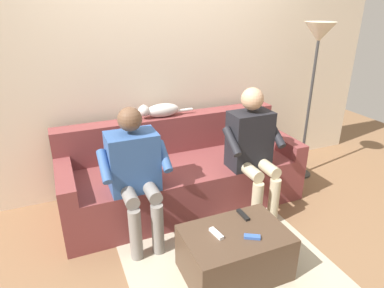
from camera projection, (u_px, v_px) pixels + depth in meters
The scene contains 12 objects.
ground_plane at pixel (213, 243), 2.89m from camera, with size 8.00×8.00×0.00m, color #846042.
back_wall at pixel (161, 58), 3.42m from camera, with size 5.23×0.06×2.75m, color beige.
couch at pixel (181, 174), 3.41m from camera, with size 2.32×0.86×0.83m.
coffee_table at pixel (235, 253), 2.52m from camera, with size 0.76×0.51×0.37m.
person_left_seated at pixel (252, 145), 3.10m from camera, with size 0.54×0.50×1.21m.
person_right_seated at pixel (135, 168), 2.73m from camera, with size 0.56×0.51×1.16m.
cat_on_backrest at pixel (160, 110), 3.37m from camera, with size 0.57×0.14×0.15m.
remote_blue at pixel (252, 237), 2.39m from camera, with size 0.11×0.04×0.02m, color #3860B7.
remote_black at pixel (243, 215), 2.63m from camera, with size 0.15×0.03×0.02m, color black.
remote_white at pixel (216, 233), 2.42m from camera, with size 0.14×0.04×0.02m, color white.
floor_rug at pixel (226, 262), 2.68m from camera, with size 1.54×1.60×0.01m, color #B7AD93.
floor_lamp at pixel (318, 46), 3.46m from camera, with size 0.32×0.32×1.71m.
Camera 1 is at (1.06, 2.67, 1.92)m, focal length 31.68 mm.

